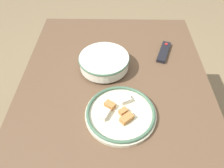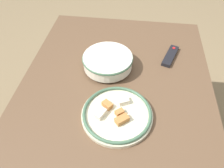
{
  "view_description": "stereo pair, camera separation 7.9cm",
  "coord_description": "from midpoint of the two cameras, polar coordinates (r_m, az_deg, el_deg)",
  "views": [
    {
      "loc": [
        0.8,
        -0.0,
        1.5
      ],
      "look_at": [
        0.1,
        -0.01,
        0.75
      ],
      "focal_mm": 35.0,
      "sensor_mm": 36.0,
      "label": 1
    },
    {
      "loc": [
        0.79,
        0.08,
        1.5
      ],
      "look_at": [
        0.1,
        -0.01,
        0.75
      ],
      "focal_mm": 35.0,
      "sensor_mm": 36.0,
      "label": 2
    }
  ],
  "objects": [
    {
      "name": "ground_plane",
      "position": [
        1.7,
        2.29,
        -15.23
      ],
      "size": [
        8.0,
        8.0,
        0.0
      ],
      "primitive_type": "plane",
      "color": "#7F6B4C"
    },
    {
      "name": "dining_table",
      "position": [
        1.19,
        3.18,
        -0.93
      ],
      "size": [
        1.11,
        0.95,
        0.71
      ],
      "color": "brown",
      "rests_on": "ground_plane"
    },
    {
      "name": "noodle_bowl",
      "position": [
        1.14,
        0.88,
        5.91
      ],
      "size": [
        0.26,
        0.26,
        0.08
      ],
      "color": "silver",
      "rests_on": "dining_table"
    },
    {
      "name": "food_plate",
      "position": [
        0.95,
        3.69,
        -7.87
      ],
      "size": [
        0.31,
        0.31,
        0.04
      ],
      "color": "beige",
      "rests_on": "dining_table"
    },
    {
      "name": "tv_remote",
      "position": [
        1.28,
        16.72,
        7.0
      ],
      "size": [
        0.19,
        0.11,
        0.02
      ],
      "rotation": [
        0.0,
        0.0,
        1.23
      ],
      "color": "black",
      "rests_on": "dining_table"
    }
  ]
}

